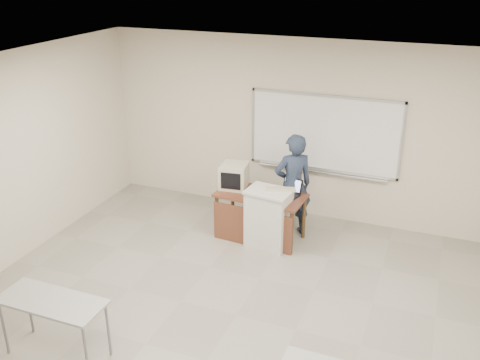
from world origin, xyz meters
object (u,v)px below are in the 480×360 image
at_px(laptop, 288,191).
at_px(presenter, 293,185).
at_px(podium, 268,218).
at_px(instructor_desk, 258,210).
at_px(whiteboard, 324,135).
at_px(mouse, 274,194).
at_px(crt_monitor, 234,176).
at_px(keyboard, 280,189).

bearing_deg(laptop, presenter, 95.63).
bearing_deg(presenter, podium, 29.82).
height_order(instructor_desk, podium, podium).
height_order(whiteboard, mouse, whiteboard).
bearing_deg(laptop, crt_monitor, -163.30).
bearing_deg(mouse, instructor_desk, -150.13).
xyz_separation_m(whiteboard, keyboard, (-0.35, -1.18, -0.54)).
relative_size(laptop, keyboard, 0.74).
xyz_separation_m(podium, keyboard, (0.15, 0.08, 0.47)).
distance_m(podium, presenter, 0.67).
bearing_deg(whiteboard, podium, -111.58).
bearing_deg(crt_monitor, whiteboard, 30.60).
bearing_deg(instructor_desk, mouse, 42.65).
bearing_deg(podium, whiteboard, 75.04).
distance_m(instructor_desk, keyboard, 0.54).
distance_m(podium, mouse, 0.39).
relative_size(instructor_desk, podium, 1.47).
relative_size(laptop, mouse, 3.66).
distance_m(crt_monitor, presenter, 0.94).
bearing_deg(podium, laptop, 67.02).
relative_size(instructor_desk, laptop, 4.15).
distance_m(mouse, keyboard, 0.28).
relative_size(whiteboard, keyboard, 5.57).
bearing_deg(presenter, instructor_desk, 8.43).
relative_size(crt_monitor, laptop, 1.40).
bearing_deg(mouse, presenter, 40.06).
relative_size(podium, laptop, 2.82).
distance_m(laptop, keyboard, 0.31).
distance_m(instructor_desk, podium, 0.23).
bearing_deg(podium, crt_monitor, 161.78).
relative_size(crt_monitor, mouse, 5.13).
distance_m(instructor_desk, presenter, 0.67).
relative_size(podium, presenter, 0.55).
distance_m(whiteboard, mouse, 1.34).
bearing_deg(laptop, podium, -104.83).
bearing_deg(keyboard, laptop, 63.01).
height_order(mouse, presenter, presenter).
height_order(crt_monitor, keyboard, crt_monitor).
relative_size(keyboard, presenter, 0.26).
xyz_separation_m(crt_monitor, keyboard, (0.85, -0.24, 0.00)).
height_order(whiteboard, crt_monitor, whiteboard).
height_order(instructor_desk, mouse, mouse).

